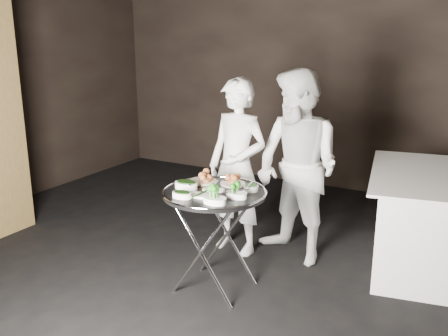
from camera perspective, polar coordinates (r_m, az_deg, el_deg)
The scene contains 16 objects.
floor at distance 3.82m, azimuth -6.58°, elevation -16.14°, with size 6.00×7.00×0.05m, color black.
wall_back at distance 6.46m, azimuth 11.70°, elevation 10.98°, with size 6.00×0.05×3.00m, color black.
tray_stand at distance 3.87m, azimuth -1.09°, elevation -7.80°, with size 0.54×0.45×0.79m.
serving_tray at distance 3.75m, azimuth -1.11°, elevation -2.83°, with size 0.79×0.79×0.04m.
potato_plate_a at distance 3.95m, azimuth -2.40°, elevation -1.18°, with size 0.21×0.21×0.08m.
potato_plate_b at distance 3.89m, azimuth 1.01°, elevation -1.50°, with size 0.20×0.20×0.07m.
greens_bowl at distance 3.75m, azimuth 3.11°, elevation -2.19°, with size 0.11×0.11×0.07m.
asparagus_plate_a at distance 3.74m, azimuth -1.22°, elevation -2.43°, with size 0.19×0.15×0.04m.
asparagus_plate_b at distance 3.62m, azimuth -2.67°, elevation -3.05°, with size 0.20×0.12×0.04m.
spinach_bowl_a at distance 3.81m, azimuth -4.34°, elevation -1.85°, with size 0.19×0.13×0.08m.
spinach_bowl_b at distance 3.61m, azimuth -4.84°, elevation -2.98°, with size 0.15×0.10×0.06m.
broccoli_bowl_a at distance 3.59m, azimuth 1.45°, elevation -2.95°, with size 0.17×0.13×0.07m.
broccoli_bowl_b at distance 3.48m, azimuth -1.07°, elevation -3.54°, with size 0.19×0.14×0.07m.
serving_utensils at distance 3.78m, azimuth -0.38°, elevation -1.69°, with size 0.59×0.43×0.01m.
waiter_left at distance 4.44m, azimuth 1.51°, elevation 0.09°, with size 0.58×0.38×1.59m, color white.
waiter_right at distance 4.30m, azimuth 8.40°, elevation 0.03°, with size 0.81×0.63×1.67m, color white.
Camera 1 is at (1.93, -2.62, 1.97)m, focal length 40.00 mm.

